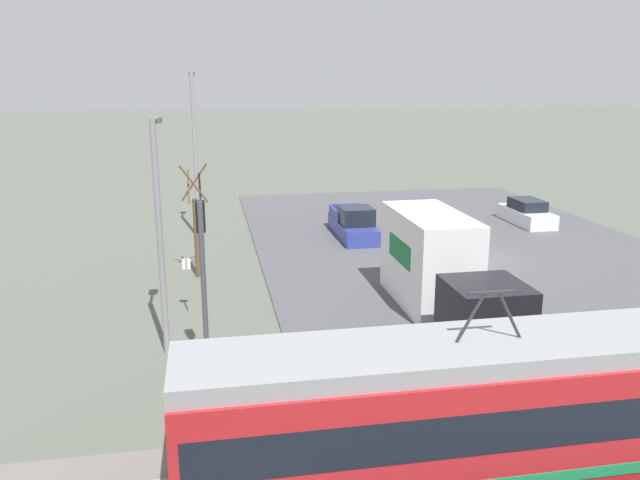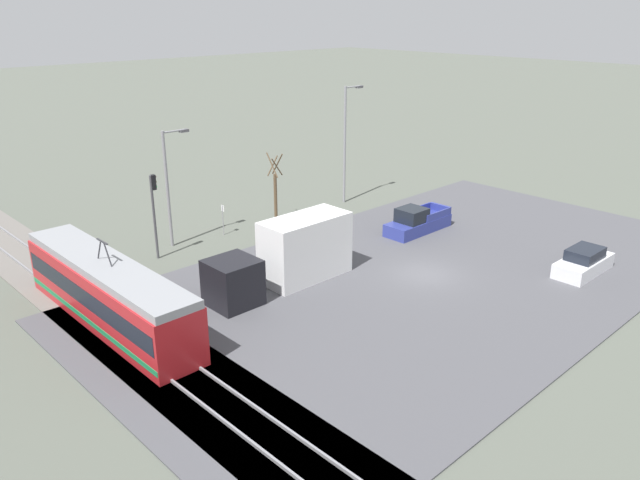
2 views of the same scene
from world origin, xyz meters
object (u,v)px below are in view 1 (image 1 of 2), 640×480
Objects in this scene: light_rail_tram at (483,408)px; pickup_truck at (354,225)px; traffic_light_pole at (203,265)px; no_parking_sign at (187,280)px; street_lamp_near_crossing at (159,221)px; street_lamp_mid_block at (195,145)px; box_truck at (440,271)px; sedan_car_0 at (526,213)px; street_tree at (196,227)px.

light_rail_tram is 22.21m from pickup_truck.
light_rail_tram is 2.53× the size of traffic_light_pole.
no_parking_sign is at bearing -59.70° from light_rail_tram.
light_rail_tram is 11.51m from street_lamp_near_crossing.
traffic_light_pole is 17.65m from street_lamp_mid_block.
street_lamp_near_crossing is 0.83× the size of street_lamp_mid_block.
light_rail_tram is at bearing 74.63° from box_truck.
street_lamp_near_crossing reaches higher than no_parking_sign.
street_lamp_mid_block is (20.27, -0.29, 4.62)m from sedan_car_0.
box_truck is at bearing 51.38° from sedan_car_0.
light_rail_tram is 9.00m from traffic_light_pole.
traffic_light_pole is at bearing 91.16° from street_lamp_mid_block.
pickup_truck is 11.59m from sedan_car_0.
traffic_light_pole reaches higher than sedan_car_0.
street_lamp_mid_block reaches higher than street_tree.
no_parking_sign is (-0.62, -3.57, -3.18)m from street_lamp_near_crossing.
light_rail_tram is 6.35× the size of no_parking_sign.
pickup_truck is at bearing -131.59° from no_parking_sign.
light_rail_tram reaches higher than no_parking_sign.
no_parking_sign is (9.12, 10.28, 0.55)m from pickup_truck.
pickup_truck is 13.75m from no_parking_sign.
light_rail_tram is at bearing 111.84° from street_tree.
box_truck reaches higher than no_parking_sign.
light_rail_tram is at bearing 84.26° from pickup_truck.
traffic_light_pole reaches higher than box_truck.
street_lamp_mid_block reaches higher than street_lamp_near_crossing.
light_rail_tram is 2.54× the size of pickup_truck.
pickup_truck is 17.34m from street_lamp_near_crossing.
box_truck is 17.76m from sedan_car_0.
box_truck is at bearing -105.37° from light_rail_tram.
street_lamp_near_crossing is (1.33, -1.98, 0.98)m from traffic_light_pole.
street_tree is at bearing -88.01° from traffic_light_pole.
sedan_car_0 is 0.58× the size of street_lamp_near_crossing.
box_truck is 17.24m from street_lamp_mid_block.
traffic_light_pole is at bearing 97.21° from no_parking_sign.
box_truck is 9.65m from traffic_light_pole.
light_rail_tram is 3.07× the size of sedan_car_0.
box_truck is at bearing 92.02° from pickup_truck.
traffic_light_pole is (19.92, 17.26, 2.82)m from sedan_car_0.
no_parking_sign is (0.35, 12.00, -4.00)m from street_lamp_mid_block.
traffic_light_pole is at bearing 21.09° from box_truck.
street_tree reaches higher than sedan_car_0.
sedan_car_0 is 0.86× the size of street_tree.
street_tree is (0.35, -10.08, -1.15)m from traffic_light_pole.
sedan_car_0 is at bearing 179.18° from street_lamp_mid_block.
street_lamp_near_crossing is (0.98, 8.10, 2.12)m from street_tree.
sedan_car_0 is at bearing -150.41° from no_parking_sign.
no_parking_sign is at bearing -82.79° from traffic_light_pole.
no_parking_sign is (0.70, -5.56, -2.20)m from traffic_light_pole.
street_lamp_mid_block reaches higher than traffic_light_pole.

